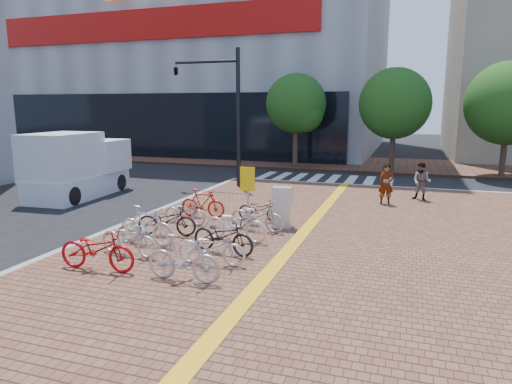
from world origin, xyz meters
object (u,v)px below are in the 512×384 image
(bike_5, at_px, (203,203))
(bike_6, at_px, (183,258))
(bike_1, at_px, (129,238))
(bike_9, at_px, (235,224))
(bike_4, at_px, (185,212))
(bike_7, at_px, (211,247))
(traffic_light_pole, at_px, (209,92))
(bike_10, at_px, (257,216))
(bike_11, at_px, (260,209))
(bike_2, at_px, (146,226))
(pedestrian_b, at_px, (422,182))
(bike_3, at_px, (167,220))
(box_truck, at_px, (77,167))
(bike_0, at_px, (97,249))
(yellow_sign, at_px, (248,184))
(utility_box, at_px, (282,207))
(pedestrian_a, at_px, (386,184))
(bike_8, at_px, (223,236))

(bike_5, bearing_deg, bike_6, -158.55)
(bike_1, xyz_separation_m, bike_9, (2.19, 2.14, 0.05))
(bike_4, bearing_deg, bike_5, -3.04)
(bike_4, xyz_separation_m, bike_7, (2.50, -3.40, 0.04))
(bike_5, height_order, bike_9, bike_9)
(bike_7, distance_m, traffic_light_pole, 12.68)
(bike_10, relative_size, traffic_light_pole, 0.28)
(bike_9, relative_size, bike_11, 1.24)
(bike_2, height_order, bike_5, bike_2)
(bike_6, relative_size, pedestrian_b, 1.13)
(bike_3, xyz_separation_m, box_truck, (-7.26, 4.79, 0.74))
(bike_5, distance_m, bike_7, 5.01)
(bike_0, xyz_separation_m, pedestrian_b, (7.53, 11.34, 0.26))
(bike_6, distance_m, yellow_sign, 5.67)
(bike_5, bearing_deg, utility_box, -97.44)
(bike_11, bearing_deg, utility_box, -113.80)
(pedestrian_a, relative_size, box_truck, 0.32)
(bike_5, relative_size, utility_box, 1.26)
(bike_4, height_order, bike_7, bike_7)
(bike_5, bearing_deg, bike_8, -146.96)
(bike_8, relative_size, utility_box, 1.40)
(bike_7, relative_size, bike_9, 0.88)
(bike_1, relative_size, utility_box, 1.35)
(bike_9, distance_m, bike_10, 1.28)
(pedestrian_a, xyz_separation_m, utility_box, (-3.00, -4.79, -0.15))
(utility_box, xyz_separation_m, yellow_sign, (-1.32, 0.37, 0.64))
(bike_3, xyz_separation_m, bike_7, (2.37, -1.97, -0.02))
(bike_8, xyz_separation_m, traffic_light_pole, (-4.88, 9.99, 4.07))
(bike_7, bearing_deg, traffic_light_pole, 18.89)
(bike_2, height_order, pedestrian_a, pedestrian_a)
(bike_3, bearing_deg, bike_9, -96.98)
(bike_11, xyz_separation_m, traffic_light_pole, (-4.74, 6.39, 4.15))
(bike_6, height_order, bike_7, bike_6)
(pedestrian_b, bearing_deg, bike_10, -106.88)
(bike_10, bearing_deg, bike_7, -173.17)
(bike_6, bearing_deg, bike_7, -7.29)
(bike_8, bearing_deg, pedestrian_a, -15.47)
(yellow_sign, height_order, traffic_light_pole, traffic_light_pole)
(bike_2, distance_m, yellow_sign, 3.99)
(bike_11, bearing_deg, yellow_sign, 114.41)
(pedestrian_b, relative_size, yellow_sign, 0.84)
(bike_10, height_order, bike_11, bike_10)
(bike_4, bearing_deg, box_truck, 70.73)
(bike_4, bearing_deg, traffic_light_pole, 24.02)
(bike_4, xyz_separation_m, box_truck, (-7.13, 3.35, 0.80))
(bike_10, distance_m, box_truck, 10.29)
(box_truck, bearing_deg, bike_0, -48.04)
(utility_box, distance_m, yellow_sign, 1.51)
(bike_10, distance_m, traffic_light_pole, 9.94)
(bike_5, xyz_separation_m, pedestrian_b, (7.42, 5.68, 0.29))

